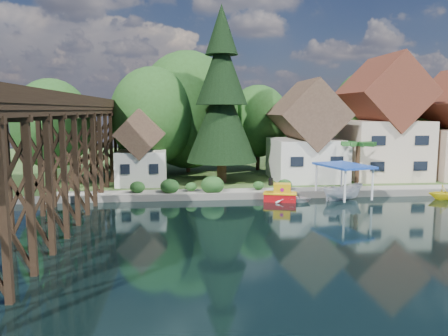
# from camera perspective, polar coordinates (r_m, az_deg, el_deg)

# --- Properties ---
(ground) EXTENTS (140.00, 140.00, 0.00)m
(ground) POSITION_cam_1_polar(r_m,az_deg,el_deg) (33.12, 6.64, -6.81)
(ground) COLOR black
(ground) RESTS_ON ground
(bank) EXTENTS (140.00, 52.00, 0.50)m
(bank) POSITION_cam_1_polar(r_m,az_deg,el_deg) (66.17, 0.33, 0.67)
(bank) COLOR #315120
(bank) RESTS_ON ground
(seawall) EXTENTS (60.00, 0.40, 0.62)m
(seawall) POSITION_cam_1_polar(r_m,az_deg,el_deg) (41.58, 9.68, -3.48)
(seawall) COLOR slate
(seawall) RESTS_ON ground
(promenade) EXTENTS (50.00, 2.60, 0.06)m
(promenade) POSITION_cam_1_polar(r_m,az_deg,el_deg) (43.33, 11.78, -2.79)
(promenade) COLOR gray
(promenade) RESTS_ON bank
(trestle_bridge) EXTENTS (4.12, 44.18, 9.30)m
(trestle_bridge) POSITION_cam_1_polar(r_m,az_deg,el_deg) (37.70, -19.61, 2.79)
(trestle_bridge) COLOR black
(trestle_bridge) RESTS_ON ground
(house_left) EXTENTS (7.64, 8.64, 11.02)m
(house_left) POSITION_cam_1_polar(r_m,az_deg,el_deg) (49.44, 10.70, 3.89)
(house_left) COLOR silver
(house_left) RESTS_ON bank
(house_center) EXTENTS (8.65, 9.18, 13.89)m
(house_center) POSITION_cam_1_polar(r_m,az_deg,el_deg) (53.09, 19.97, 5.19)
(house_center) COLOR beige
(house_center) RESTS_ON bank
(shed) EXTENTS (5.09, 5.40, 7.85)m
(shed) POSITION_cam_1_polar(r_m,az_deg,el_deg) (46.20, -10.74, 2.00)
(shed) COLOR silver
(shed) RESTS_ON bank
(bg_trees) EXTENTS (49.90, 13.30, 10.57)m
(bg_trees) POSITION_cam_1_polar(r_m,az_deg,el_deg) (53.18, 2.88, 6.58)
(bg_trees) COLOR #382314
(bg_trees) RESTS_ON bank
(shrubs) EXTENTS (15.76, 2.47, 1.70)m
(shrubs) POSITION_cam_1_polar(r_m,az_deg,el_deg) (41.24, -2.37, -2.17)
(shrubs) COLOR #18441A
(shrubs) RESTS_ON bank
(conifer) EXTENTS (7.52, 7.52, 18.51)m
(conifer) POSITION_cam_1_polar(r_m,az_deg,el_deg) (46.28, -0.31, 9.07)
(conifer) COLOR #382314
(conifer) RESTS_ON bank
(palm_tree) EXTENTS (4.48, 4.48, 4.83)m
(palm_tree) POSITION_cam_1_polar(r_m,az_deg,el_deg) (45.67, 17.12, 2.86)
(palm_tree) COLOR #382314
(palm_tree) RESTS_ON bank
(tugboat) EXTENTS (3.27, 2.33, 2.14)m
(tugboat) POSITION_cam_1_polar(r_m,az_deg,el_deg) (39.92, 7.39, -3.41)
(tugboat) COLOR #BA0C11
(tugboat) RESTS_ON ground
(boat_white_a) EXTENTS (4.26, 3.66, 0.74)m
(boat_white_a) POSITION_cam_1_polar(r_m,az_deg,el_deg) (39.98, 8.73, -3.81)
(boat_white_a) COLOR silver
(boat_white_a) RESTS_ON ground
(boat_canopy) EXTENTS (4.72, 5.85, 3.30)m
(boat_canopy) POSITION_cam_1_polar(r_m,az_deg,el_deg) (41.39, 15.30, -2.14)
(boat_canopy) COLOR white
(boat_canopy) RESTS_ON ground
(boat_yellow) EXTENTS (3.10, 2.77, 1.47)m
(boat_yellow) POSITION_cam_1_polar(r_m,az_deg,el_deg) (45.10, 26.81, -2.78)
(boat_yellow) COLOR yellow
(boat_yellow) RESTS_ON ground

